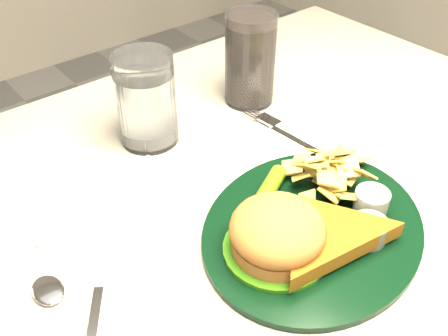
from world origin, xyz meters
The scene contains 6 objects.
dinner_plate centered at (0.06, -0.10, 0.78)m, with size 0.30×0.25×0.07m, color black, non-canonical shape.
water_glass centered at (0.01, 0.19, 0.82)m, with size 0.09×0.09×0.13m, color silver.
cola_glass centered at (0.20, 0.18, 0.82)m, with size 0.08×0.08×0.15m, color black.
fork_napkin centered at (0.17, 0.03, 0.76)m, with size 0.12×0.16×0.01m, color white, non-canonical shape.
spoon centered at (-0.22, -0.06, 0.75)m, with size 0.04×0.15×0.01m, color silver, non-canonical shape.
wrapped_straw centered at (-0.12, 0.12, 0.75)m, with size 0.20×0.07×0.01m, color white, non-canonical shape.
Camera 1 is at (-0.29, -0.35, 1.18)m, focal length 40.00 mm.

